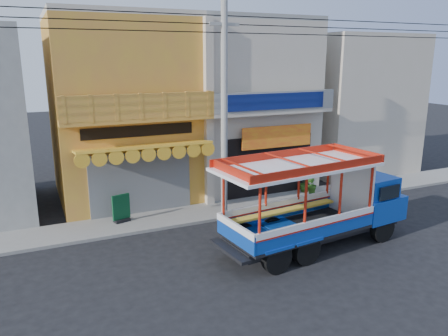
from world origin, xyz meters
name	(u,v)px	position (x,y,z in m)	size (l,w,h in m)	color
ground	(288,243)	(0.00, 0.00, 0.00)	(90.00, 90.00, 0.00)	black
sidewalk	(238,207)	(0.00, 4.00, 0.06)	(30.00, 2.00, 0.12)	slate
shophouse_left	(122,109)	(-4.00, 7.96, 4.11)	(6.00, 7.50, 8.24)	gold
shophouse_right	(240,104)	(2.00, 7.96, 4.11)	(6.00, 6.75, 8.24)	#BBB09A
party_pilaster	(209,116)	(-1.00, 4.85, 4.00)	(0.35, 0.30, 8.00)	#BBB09A
filler_building_right	(348,104)	(9.00, 8.00, 3.80)	(6.00, 6.00, 7.60)	#BBB09A
utility_pole	(228,94)	(-0.85, 3.30, 5.03)	(28.00, 0.26, 9.00)	gray
songthaew_truck	(327,201)	(1.18, -0.52, 1.58)	(7.24, 3.01, 3.29)	black
green_sign	(121,210)	(-5.01, 4.24, 0.59)	(0.72, 0.48, 1.11)	black
potted_plant_b	(311,184)	(3.94, 4.20, 0.57)	(0.49, 0.40, 0.90)	#265016
potted_plant_c	(305,182)	(3.84, 4.57, 0.58)	(0.51, 0.51, 0.91)	#265016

